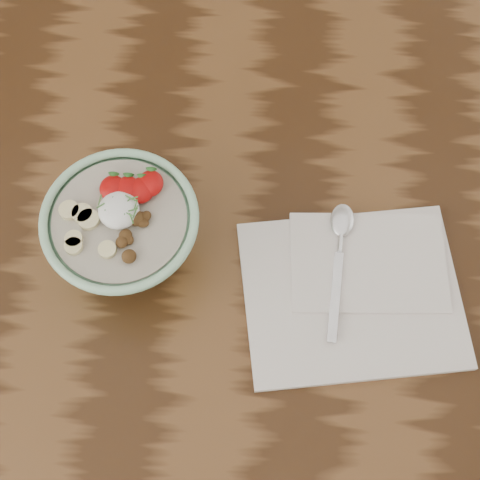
% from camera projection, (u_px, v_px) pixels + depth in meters
% --- Properties ---
extents(table, '(1.60, 0.90, 0.75)m').
position_uv_depth(table, '(151.00, 241.00, 1.00)').
color(table, '#351E0D').
rests_on(table, ground).
extents(breakfast_bowl, '(0.19, 0.19, 0.13)m').
position_uv_depth(breakfast_bowl, '(125.00, 231.00, 0.83)').
color(breakfast_bowl, '#9ED5AB').
rests_on(breakfast_bowl, table).
extents(napkin, '(0.31, 0.26, 0.02)m').
position_uv_depth(napkin, '(355.00, 288.00, 0.87)').
color(napkin, silver).
rests_on(napkin, table).
extents(spoon, '(0.04, 0.19, 0.01)m').
position_uv_depth(spoon, '(341.00, 239.00, 0.88)').
color(spoon, silver).
rests_on(spoon, napkin).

